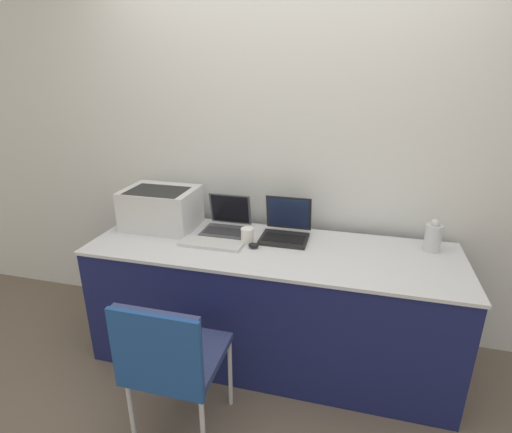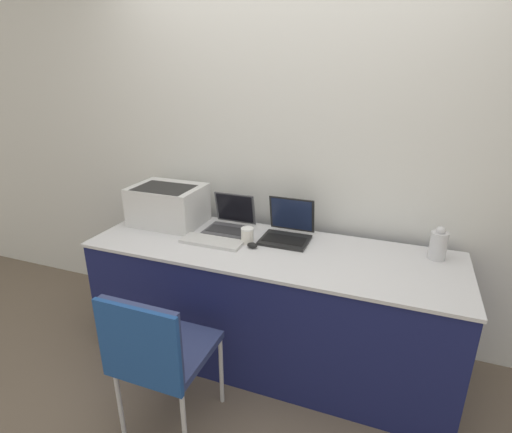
% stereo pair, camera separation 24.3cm
% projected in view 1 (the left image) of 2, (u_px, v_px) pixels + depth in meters
% --- Properties ---
extents(ground_plane, '(14.00, 14.00, 0.00)m').
position_uv_depth(ground_plane, '(256.00, 392.00, 2.40)').
color(ground_plane, '#6B5B4C').
extents(wall_back, '(8.00, 0.05, 2.60)m').
position_uv_depth(wall_back, '(287.00, 151.00, 2.68)').
color(wall_back, silver).
rests_on(wall_back, ground_plane).
extents(table, '(2.25, 0.73, 0.79)m').
position_uv_depth(table, '(270.00, 303.00, 2.58)').
color(table, '#191E51').
rests_on(table, ground_plane).
extents(printer, '(0.48, 0.36, 0.27)m').
position_uv_depth(printer, '(161.00, 207.00, 2.71)').
color(printer, silver).
rests_on(printer, table).
extents(laptop_left, '(0.29, 0.27, 0.23)m').
position_uv_depth(laptop_left, '(226.00, 223.00, 2.67)').
color(laptop_left, '#4C4C51').
rests_on(laptop_left, table).
extents(laptop_right, '(0.30, 0.29, 0.25)m').
position_uv_depth(laptop_right, '(286.00, 229.00, 2.57)').
color(laptop_right, black).
rests_on(laptop_right, table).
extents(external_keyboard, '(0.40, 0.15, 0.02)m').
position_uv_depth(external_keyboard, '(211.00, 243.00, 2.47)').
color(external_keyboard, silver).
rests_on(external_keyboard, table).
extents(coffee_cup, '(0.08, 0.08, 0.10)m').
position_uv_depth(coffee_cup, '(247.00, 236.00, 2.48)').
color(coffee_cup, white).
rests_on(coffee_cup, table).
extents(mouse, '(0.07, 0.04, 0.04)m').
position_uv_depth(mouse, '(253.00, 245.00, 2.42)').
color(mouse, black).
rests_on(mouse, table).
extents(metal_pitcher, '(0.10, 0.10, 0.20)m').
position_uv_depth(metal_pitcher, '(433.00, 237.00, 2.37)').
color(metal_pitcher, silver).
rests_on(metal_pitcher, table).
extents(chair, '(0.43, 0.47, 0.86)m').
position_uv_depth(chair, '(170.00, 356.00, 1.88)').
color(chair, navy).
rests_on(chair, ground_plane).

